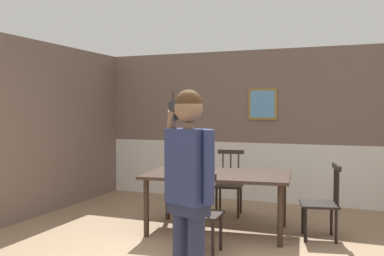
{
  "coord_description": "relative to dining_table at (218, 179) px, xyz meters",
  "views": [
    {
      "loc": [
        1.39,
        -3.98,
        1.61
      ],
      "look_at": [
        -0.1,
        -0.12,
        1.43
      ],
      "focal_mm": 40.23,
      "sensor_mm": 36.0,
      "label": 1
    }
  ],
  "objects": [
    {
      "name": "chair_near_window",
      "position": [
        0.11,
        -0.93,
        -0.24
      ],
      "size": [
        0.44,
        0.44,
        0.93
      ],
      "rotation": [
        0.0,
        0.0,
        0.05
      ],
      "color": "black",
      "rests_on": "ground_plane"
    },
    {
      "name": "chair_by_doorway",
      "position": [
        -0.11,
        0.93,
        -0.22
      ],
      "size": [
        0.46,
        0.46,
        0.98
      ],
      "rotation": [
        0.0,
        0.0,
        3.28
      ],
      "color": "#2D2319",
      "rests_on": "ground_plane"
    },
    {
      "name": "room_back_partition",
      "position": [
        0.32,
        2.09,
        0.58
      ],
      "size": [
        6.3,
        0.17,
        2.65
      ],
      "color": "#756056",
      "rests_on": "ground_plane"
    },
    {
      "name": "dining_table",
      "position": [
        0.0,
        0.0,
        0.0
      ],
      "size": [
        1.98,
        1.31,
        0.77
      ],
      "rotation": [
        0.0,
        0.0,
        0.12
      ],
      "color": "#38281E",
      "rests_on": "ground_plane"
    },
    {
      "name": "chair_at_table_head",
      "position": [
        1.31,
        0.16,
        -0.24
      ],
      "size": [
        0.53,
        0.53,
        0.93
      ],
      "rotation": [
        0.0,
        0.0,
        1.78
      ],
      "color": "black",
      "rests_on": "ground_plane"
    },
    {
      "name": "person_figure",
      "position": [
        0.44,
        -2.15,
        0.33
      ],
      "size": [
        0.49,
        0.34,
        1.77
      ],
      "rotation": [
        0.0,
        0.0,
        2.71
      ],
      "color": "#282E49",
      "rests_on": "ground_plane"
    }
  ]
}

